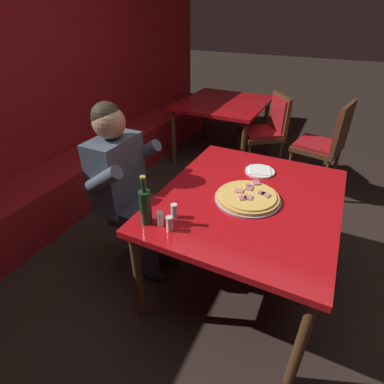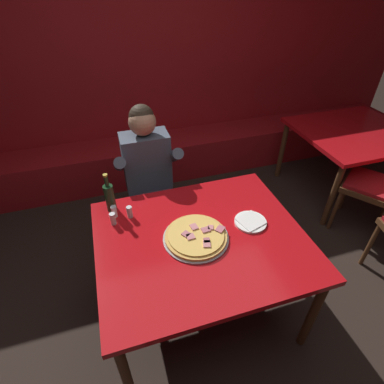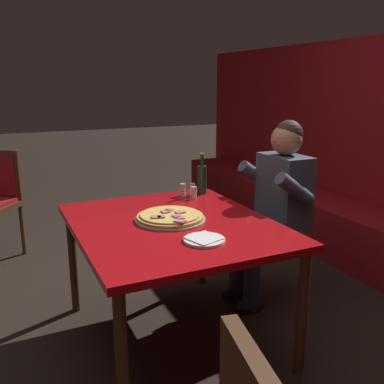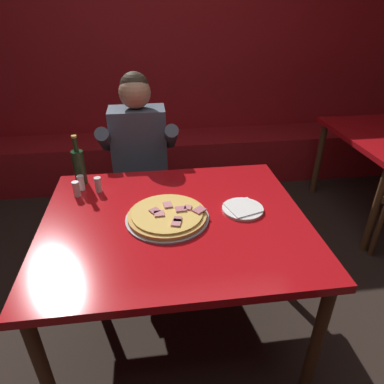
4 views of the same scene
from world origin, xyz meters
name	(u,v)px [view 2 (image 2 of 4)]	position (x,y,z in m)	size (l,w,h in m)	color
ground_plane	(199,304)	(0.00, 0.00, 0.00)	(24.00, 24.00, 0.00)	black
booth_wall_panel	(139,90)	(0.00, 2.18, 0.95)	(6.80, 0.16, 1.90)	maroon
booth_bench	(150,159)	(0.00, 1.86, 0.23)	(6.46, 0.48, 0.46)	maroon
main_dining_table	(201,245)	(0.00, 0.00, 0.67)	(1.29, 1.08, 0.75)	#4C2D19
pizza	(196,237)	(-0.03, 0.00, 0.76)	(0.41, 0.41, 0.05)	#9E9EA3
plate_white_paper	(250,222)	(0.35, 0.03, 0.75)	(0.21, 0.21, 0.02)	white
beer_bottle	(110,197)	(-0.50, 0.43, 0.86)	(0.07, 0.07, 0.29)	#19381E
shaker_red_pepper_flakes	(114,212)	(-0.49, 0.36, 0.78)	(0.04, 0.04, 0.09)	silver
shaker_parmesan	(130,212)	(-0.39, 0.32, 0.78)	(0.04, 0.04, 0.09)	silver
shaker_black_pepper	(113,219)	(-0.51, 0.29, 0.78)	(0.04, 0.04, 0.09)	silver
diner_seated_blue_shirt	(149,176)	(-0.17, 0.82, 0.71)	(0.53, 0.53, 1.27)	black
dining_chair_far_right	(383,183)	(1.80, 0.31, 0.56)	(0.61, 0.61, 0.93)	#4C2D19
background_dining_table	(353,138)	(1.98, 0.93, 0.67)	(1.12, 1.02, 0.75)	#4C2D19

